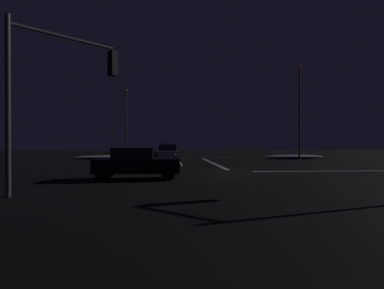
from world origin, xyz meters
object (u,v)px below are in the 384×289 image
(sedan_black_crossing, at_px, (136,163))
(streetlamp_right_near, at_px, (300,106))
(sedan_red, at_px, (169,150))
(sedan_green, at_px, (166,148))
(sedan_blue, at_px, (169,149))
(sedan_orange, at_px, (168,151))
(sedan_gray, at_px, (167,149))
(traffic_signal_sw, at_px, (60,78))
(sedan_silver, at_px, (168,153))
(streetlamp_left_far, at_px, (126,117))

(sedan_black_crossing, xyz_separation_m, streetlamp_right_near, (15.58, 18.36, 4.82))
(sedan_red, bearing_deg, sedan_green, 91.38)
(sedan_black_crossing, bearing_deg, sedan_blue, 86.54)
(sedan_black_crossing, bearing_deg, sedan_red, 85.95)
(sedan_blue, relative_size, sedan_green, 1.00)
(sedan_orange, xyz_separation_m, sedan_blue, (0.27, 10.70, 0.00))
(sedan_gray, bearing_deg, sedan_blue, -87.46)
(sedan_black_crossing, relative_size, traffic_signal_sw, 0.71)
(sedan_silver, bearing_deg, streetlamp_right_near, 12.62)
(sedan_red, height_order, sedan_gray, same)
(sedan_blue, bearing_deg, streetlamp_left_far, 156.10)
(sedan_green, bearing_deg, sedan_silver, -89.62)
(sedan_gray, relative_size, sedan_green, 1.00)
(sedan_orange, bearing_deg, streetlamp_left_far, 114.30)
(sedan_gray, bearing_deg, streetlamp_right_near, -53.70)
(sedan_green, height_order, sedan_black_crossing, same)
(sedan_blue, height_order, sedan_black_crossing, same)
(sedan_silver, xyz_separation_m, streetlamp_right_near, (13.97, 3.13, 4.82))
(sedan_blue, distance_m, streetlamp_left_far, 8.43)
(sedan_orange, xyz_separation_m, traffic_signal_sw, (-4.11, -25.02, 3.43))
(streetlamp_left_far, bearing_deg, sedan_orange, -65.70)
(streetlamp_left_far, relative_size, streetlamp_right_near, 0.98)
(sedan_black_crossing, bearing_deg, sedan_silver, 83.96)
(sedan_blue, relative_size, traffic_signal_sw, 0.71)
(sedan_black_crossing, height_order, streetlamp_right_near, streetlamp_right_near)
(sedan_orange, bearing_deg, sedan_red, 87.76)
(sedan_green, distance_m, streetlamp_left_far, 11.80)
(sedan_silver, bearing_deg, sedan_gray, 89.91)
(sedan_silver, bearing_deg, sedan_green, 90.38)
(sedan_black_crossing, xyz_separation_m, streetlamp_left_far, (-4.47, 34.36, 4.74))
(sedan_gray, relative_size, streetlamp_left_far, 0.45)
(sedan_green, relative_size, traffic_signal_sw, 0.71)
(sedan_red, distance_m, sedan_black_crossing, 26.10)
(sedan_red, xyz_separation_m, sedan_green, (-0.42, 17.39, 0.00))
(sedan_blue, bearing_deg, sedan_orange, -91.43)
(streetlamp_left_far, bearing_deg, sedan_red, -52.83)
(sedan_orange, relative_size, traffic_signal_sw, 0.71)
(streetlamp_right_near, bearing_deg, sedan_red, 150.81)
(sedan_orange, xyz_separation_m, sedan_green, (-0.21, 22.59, 0.00))
(sedan_silver, xyz_separation_m, streetlamp_left_far, (-6.08, 19.13, 4.74))
(sedan_blue, relative_size, streetlamp_right_near, 0.44)
(sedan_silver, xyz_separation_m, sedan_orange, (0.03, 5.60, 0.00))
(sedan_red, height_order, streetlamp_left_far, streetlamp_left_far)
(sedan_silver, relative_size, sedan_red, 1.00)
(sedan_silver, height_order, sedan_gray, same)
(sedan_orange, distance_m, traffic_signal_sw, 25.59)
(traffic_signal_sw, bearing_deg, sedan_green, 85.32)
(sedan_silver, distance_m, sedan_blue, 16.30)
(sedan_orange, xyz_separation_m, sedan_red, (0.20, 5.20, 0.00))
(sedan_gray, height_order, sedan_green, same)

